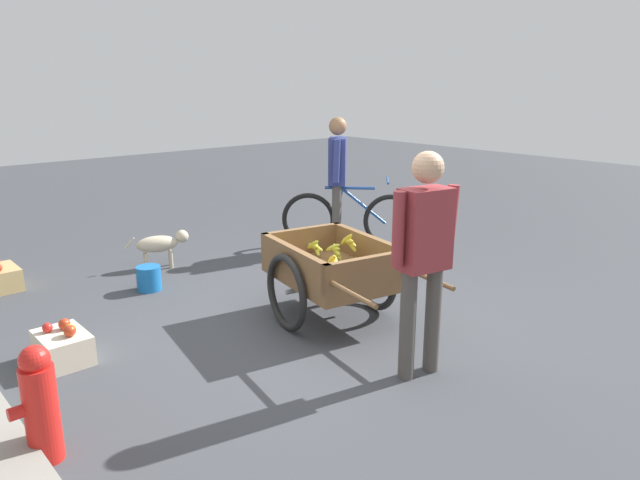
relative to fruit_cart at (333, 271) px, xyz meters
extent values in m
plane|color=#3D3F44|center=(-0.10, 0.33, -0.43)|extent=(24.00, 24.00, 0.00)
cube|color=brown|center=(0.01, 0.00, -0.03)|extent=(1.23, 0.99, 0.10)
cube|color=brown|center=(0.52, -0.10, 0.14)|extent=(0.21, 0.80, 0.24)
cube|color=brown|center=(-0.50, 0.10, 0.14)|extent=(0.21, 0.80, 0.24)
cube|color=brown|center=(0.08, 0.36, 0.14)|extent=(1.09, 0.27, 0.24)
cube|color=brown|center=(-0.06, -0.36, 0.14)|extent=(1.09, 0.27, 0.24)
torus|color=black|center=(0.09, 0.43, -0.11)|extent=(0.64, 0.18, 0.64)
torus|color=black|center=(-0.08, -0.43, -0.11)|extent=(0.64, 0.18, 0.64)
cylinder|color=gray|center=(0.01, 0.00, -0.11)|extent=(0.20, 0.87, 0.04)
cylinder|color=brown|center=(-0.74, 0.49, 0.12)|extent=(0.55, 0.14, 0.04)
cylinder|color=brown|center=(-0.87, -0.18, 0.12)|extent=(0.55, 0.14, 0.04)
cylinder|color=gray|center=(0.47, -0.09, -0.26)|extent=(0.04, 0.04, 0.35)
ellipsoid|color=gold|center=(-0.14, 0.10, 0.12)|extent=(0.17, 0.13, 0.13)
ellipsoid|color=gold|center=(-0.12, 0.11, 0.13)|extent=(0.18, 0.13, 0.04)
ellipsoid|color=gold|center=(-0.10, 0.11, 0.14)|extent=(0.18, 0.11, 0.14)
ellipsoid|color=gold|center=(-0.45, -0.05, 0.08)|extent=(0.18, 0.07, 0.14)
ellipsoid|color=gold|center=(-0.44, -0.05, 0.09)|extent=(0.19, 0.09, 0.09)
ellipsoid|color=gold|center=(-0.43, -0.05, 0.10)|extent=(0.19, 0.11, 0.05)
ellipsoid|color=gold|center=(-0.41, -0.04, 0.11)|extent=(0.19, 0.08, 0.10)
ellipsoid|color=gold|center=(-0.40, -0.04, 0.12)|extent=(0.18, 0.08, 0.14)
ellipsoid|color=gold|center=(0.34, -0.12, 0.09)|extent=(0.18, 0.13, 0.12)
ellipsoid|color=gold|center=(0.36, -0.12, 0.10)|extent=(0.19, 0.06, 0.08)
ellipsoid|color=gold|center=(0.37, -0.11, 0.11)|extent=(0.18, 0.12, 0.08)
ellipsoid|color=gold|center=(0.39, -0.11, 0.12)|extent=(0.18, 0.06, 0.14)
ellipsoid|color=gold|center=(-0.33, -0.02, 0.12)|extent=(0.18, 0.07, 0.15)
ellipsoid|color=gold|center=(-0.30, -0.02, 0.13)|extent=(0.19, 0.08, 0.05)
ellipsoid|color=gold|center=(-0.28, -0.01, 0.14)|extent=(0.17, 0.12, 0.15)
ellipsoid|color=gold|center=(-0.07, 0.24, 0.06)|extent=(0.17, 0.11, 0.16)
ellipsoid|color=gold|center=(-0.05, 0.25, 0.07)|extent=(0.18, 0.07, 0.05)
ellipsoid|color=gold|center=(-0.02, 0.25, 0.08)|extent=(0.18, 0.11, 0.14)
ellipsoid|color=gold|center=(0.42, 0.22, 0.12)|extent=(0.18, 0.05, 0.12)
ellipsoid|color=gold|center=(0.44, 0.23, 0.13)|extent=(0.19, 0.08, 0.05)
ellipsoid|color=gold|center=(0.46, 0.23, 0.14)|extent=(0.19, 0.10, 0.13)
ellipsoid|color=gold|center=(-0.28, -0.14, 0.06)|extent=(0.17, 0.12, 0.15)
ellipsoid|color=gold|center=(-0.26, -0.14, 0.07)|extent=(0.19, 0.07, 0.09)
ellipsoid|color=gold|center=(-0.24, -0.14, 0.08)|extent=(0.19, 0.08, 0.09)
ellipsoid|color=gold|center=(-0.23, -0.13, 0.09)|extent=(0.18, 0.09, 0.13)
ellipsoid|color=gold|center=(0.11, -0.15, 0.11)|extent=(0.18, 0.10, 0.15)
ellipsoid|color=gold|center=(0.13, -0.15, 0.12)|extent=(0.19, 0.11, 0.08)
ellipsoid|color=gold|center=(0.14, -0.15, 0.13)|extent=(0.19, 0.07, 0.08)
ellipsoid|color=gold|center=(0.15, -0.14, 0.14)|extent=(0.19, 0.07, 0.13)
ellipsoid|color=gold|center=(0.03, -0.24, 0.18)|extent=(0.18, 0.08, 0.14)
ellipsoid|color=gold|center=(0.04, -0.24, 0.19)|extent=(0.19, 0.07, 0.08)
ellipsoid|color=gold|center=(0.06, -0.23, 0.20)|extent=(0.19, 0.11, 0.09)
ellipsoid|color=gold|center=(0.08, -0.23, 0.21)|extent=(0.17, 0.06, 0.16)
cylinder|color=#4C4742|center=(-1.10, 0.33, -0.05)|extent=(0.11, 0.11, 0.77)
cylinder|color=#4C4742|center=(-1.14, 0.11, -0.05)|extent=(0.11, 0.11, 0.77)
cube|color=maroon|center=(-1.12, 0.22, 0.61)|extent=(0.26, 0.37, 0.55)
sphere|color=tan|center=(-1.12, 0.22, 1.02)|extent=(0.21, 0.21, 0.21)
cylinder|color=maroon|center=(-1.08, 0.43, 0.64)|extent=(0.08, 0.08, 0.49)
cylinder|color=maroon|center=(-1.16, 0.00, 0.64)|extent=(0.08, 0.12, 0.50)
torus|color=black|center=(1.17, -2.03, -0.10)|extent=(0.52, 0.50, 0.66)
torus|color=black|center=(1.90, -1.34, -0.10)|extent=(0.52, 0.50, 0.66)
cylinder|color=#234C93|center=(1.53, -1.69, 0.30)|extent=(0.46, 0.44, 0.04)
cylinder|color=#234C93|center=(1.62, -1.60, 0.12)|extent=(0.10, 0.10, 0.45)
cylinder|color=#234C93|center=(1.40, -1.81, 0.07)|extent=(0.41, 0.39, 0.43)
ellipsoid|color=black|center=(1.64, -1.59, 0.39)|extent=(0.20, 0.08, 0.06)
cylinder|color=#234C93|center=(1.21, -2.00, 0.40)|extent=(0.34, 0.35, 0.03)
cylinder|color=#4C4742|center=(1.72, -1.66, -0.05)|extent=(0.11, 0.11, 0.78)
cylinder|color=#4C4742|center=(1.57, -1.50, -0.05)|extent=(0.11, 0.11, 0.78)
cube|color=navy|center=(1.64, -1.58, 0.62)|extent=(0.38, 0.38, 0.55)
sphere|color=#9E704C|center=(1.64, -1.58, 1.03)|extent=(0.21, 0.21, 0.21)
cylinder|color=navy|center=(1.80, -1.74, 0.64)|extent=(0.08, 0.10, 0.50)
cylinder|color=navy|center=(1.49, -1.42, 0.64)|extent=(0.08, 0.10, 0.50)
ellipsoid|color=beige|center=(2.30, 0.47, -0.16)|extent=(0.32, 0.48, 0.18)
sphere|color=beige|center=(2.21, 0.22, -0.10)|extent=(0.14, 0.14, 0.14)
cylinder|color=beige|center=(2.40, 0.73, -0.12)|extent=(0.06, 0.11, 0.12)
cylinder|color=beige|center=(2.31, 0.33, -0.34)|extent=(0.04, 0.04, 0.18)
cylinder|color=beige|center=(2.20, 0.36, -0.34)|extent=(0.04, 0.04, 0.18)
cylinder|color=beige|center=(2.40, 0.58, -0.34)|extent=(0.04, 0.04, 0.18)
cylinder|color=beige|center=(2.29, 0.61, -0.34)|extent=(0.04, 0.04, 0.18)
cylinder|color=red|center=(-0.41, 2.48, -0.16)|extent=(0.18, 0.18, 0.55)
sphere|color=red|center=(-0.41, 2.48, 0.16)|extent=(0.16, 0.16, 0.16)
cylinder|color=red|center=(-0.30, 2.48, -0.10)|extent=(0.10, 0.07, 0.07)
cylinder|color=red|center=(-0.41, 2.59, -0.10)|extent=(0.07, 0.10, 0.07)
cylinder|color=#1966B2|center=(1.71, 0.86, -0.31)|extent=(0.24, 0.24, 0.24)
cube|color=beige|center=(0.71, 2.01, -0.32)|extent=(0.44, 0.32, 0.22)
sphere|color=#B23319|center=(0.62, 1.98, -0.17)|extent=(0.09, 0.09, 0.09)
sphere|color=#B23319|center=(0.77, 1.97, -0.17)|extent=(0.08, 0.08, 0.08)
sphere|color=red|center=(0.80, 2.08, -0.18)|extent=(0.07, 0.07, 0.07)
sphere|color=#99BF33|center=(0.63, 1.97, -0.17)|extent=(0.08, 0.08, 0.08)
cube|color=tan|center=(2.70, 1.95, -0.32)|extent=(0.44, 0.32, 0.22)
camera|label=1|loc=(-3.47, 3.21, 1.56)|focal=33.11mm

